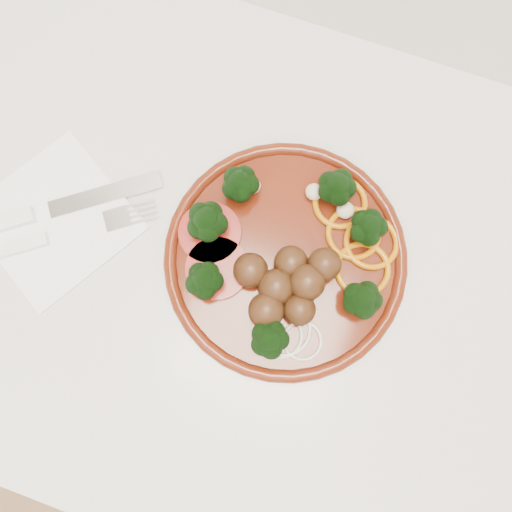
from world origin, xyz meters
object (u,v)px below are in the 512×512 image
(plate, at_px, (286,258))
(fork, at_px, (30,243))
(knife, at_px, (28,216))
(napkin, at_px, (56,220))

(plate, relative_size, fork, 1.46)
(plate, relative_size, knife, 1.30)
(napkin, relative_size, knife, 0.74)
(napkin, bearing_deg, knife, -166.08)
(plate, xyz_separation_m, knife, (-0.28, -0.05, -0.01))
(napkin, height_order, knife, knife)
(plate, bearing_deg, napkin, -170.72)
(plate, distance_m, fork, 0.28)
(plate, height_order, fork, plate)
(fork, bearing_deg, plate, -20.77)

